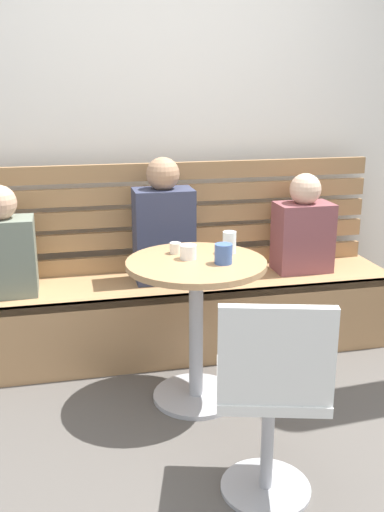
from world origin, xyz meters
The scene contains 13 objects.
ground centered at (0.00, 0.00, 0.00)m, with size 8.00×8.00×0.00m, color #514C47.
back_wall centered at (0.00, 1.64, 1.45)m, with size 5.20×0.10×2.90m, color silver.
booth_bench centered at (0.00, 1.20, 0.22)m, with size 2.70×0.52×0.44m.
booth_backrest centered at (0.00, 1.44, 0.78)m, with size 2.65×0.04×0.66m.
cafe_table centered at (0.02, 0.61, 0.52)m, with size 0.68×0.68×0.74m.
white_chair centered at (0.11, -0.20, 0.46)m, with size 0.49×0.49×0.85m.
person_adult centered at (-0.03, 1.24, 0.76)m, with size 0.34×0.22×0.72m.
person_child_left centered at (0.83, 1.23, 0.70)m, with size 0.34×0.22×0.60m.
person_child_middle centered at (-0.92, 1.18, 0.71)m, with size 0.34×0.22×0.61m.
cup_ceramic_white centered at (-0.01, 0.65, 0.78)m, with size 0.08×0.08×0.07m, color white.
cup_mug_blue centered at (0.13, 0.54, 0.79)m, with size 0.08×0.08×0.10m, color #3D5B9E.
cup_espresso_small centered at (-0.05, 0.76, 0.77)m, with size 0.06×0.06×0.06m, color silver.
cup_water_clear centered at (0.21, 0.70, 0.80)m, with size 0.07×0.07×0.11m, color white.
Camera 1 is at (-0.59, -1.99, 1.56)m, focal length 40.91 mm.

